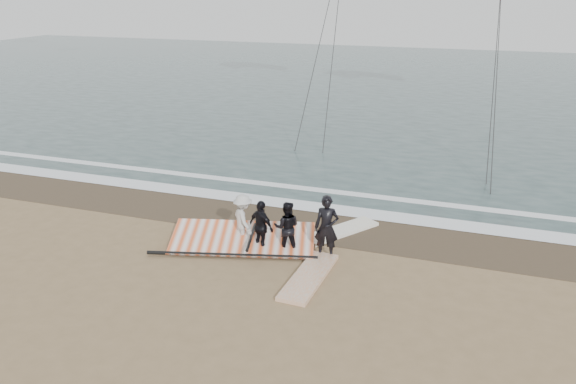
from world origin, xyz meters
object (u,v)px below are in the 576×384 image
board_cream (341,231)px  board_white (309,276)px  man_main (327,228)px  sail_rig (243,239)px

board_cream → board_white: bearing=-57.3°
man_main → sail_rig: man_main is taller
board_cream → sail_rig: 3.15m
board_white → sail_rig: 2.79m
board_white → board_cream: size_ratio=1.05×
board_white → board_cream: (0.09, 3.13, -0.00)m
man_main → board_white: 1.58m
sail_rig → man_main: bearing=0.4°
sail_rig → board_cream: bearing=35.6°
man_main → board_white: bearing=-100.1°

